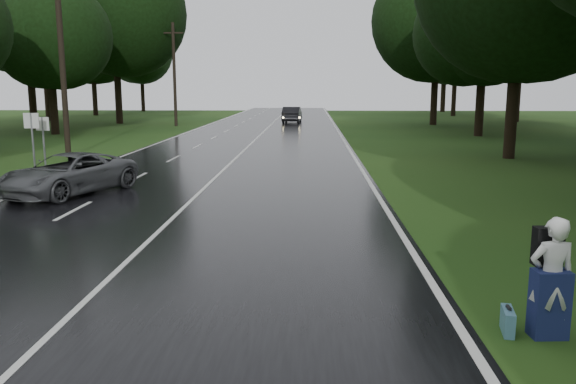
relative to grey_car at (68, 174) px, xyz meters
name	(u,v)px	position (x,y,z in m)	size (l,w,h in m)	color
ground	(55,332)	(4.19, -10.57, -0.69)	(160.00, 160.00, 0.00)	#254514
road	(235,159)	(4.19, 9.43, -0.67)	(12.00, 140.00, 0.04)	black
lane_center	(235,159)	(4.19, 9.43, -0.65)	(0.12, 140.00, 0.01)	silver
grey_car	(68,174)	(0.00, 0.00, 0.00)	(2.17, 4.71, 1.31)	#4F5255
far_car	(292,115)	(6.02, 38.53, 0.11)	(1.63, 4.67, 1.54)	black
hitchhiker	(551,282)	(11.17, -10.42, 0.11)	(0.66, 0.60, 1.73)	silver
suitcase	(508,321)	(10.65, -10.33, -0.52)	(0.14, 0.50, 0.35)	teal
utility_pole_mid	(69,157)	(-4.31, 10.20, -0.69)	(1.80, 0.28, 9.85)	black
utility_pole_far	(176,126)	(-4.31, 33.80, -0.69)	(1.80, 0.28, 9.05)	black
road_sign_a	(36,176)	(-3.01, 3.93, -0.69)	(0.59, 0.10, 2.47)	white
road_sign_b	(46,173)	(-3.01, 4.85, -0.69)	(0.54, 0.10, 2.27)	white
tree_left_e	(56,134)	(-11.15, 24.17, -0.69)	(8.03, 8.03, 12.55)	black
tree_left_f	(120,123)	(-10.60, 37.23, -0.69)	(11.14, 11.14, 17.40)	black
tree_right_d	(508,158)	(17.60, 10.56, -0.69)	(9.35, 9.35, 14.62)	black
tree_right_e	(478,136)	(19.85, 23.82, -0.69)	(8.40, 8.40, 13.13)	black
tree_right_f	(433,125)	(19.25, 36.47, -0.69)	(9.95, 9.95, 15.54)	black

